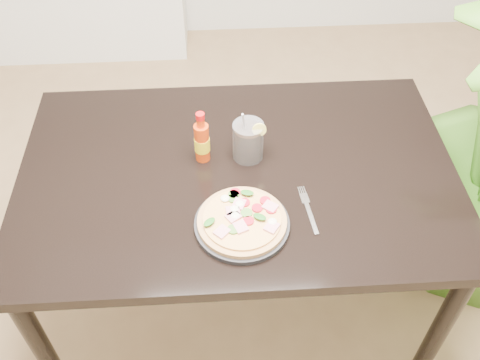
{
  "coord_description": "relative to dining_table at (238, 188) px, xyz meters",
  "views": [
    {
      "loc": [
        0.06,
        -1.06,
        1.97
      ],
      "look_at": [
        0.13,
        0.02,
        0.83
      ],
      "focal_mm": 40.0,
      "sensor_mm": 36.0,
      "label": 1
    }
  ],
  "objects": [
    {
      "name": "media_console",
      "position": [
        -0.93,
        1.93,
        -0.42
      ],
      "size": [
        1.4,
        0.34,
        0.5
      ],
      "primitive_type": "cube",
      "color": "white",
      "rests_on": "ground"
    },
    {
      "name": "pizza",
      "position": [
        -0.0,
        -0.23,
        0.11
      ],
      "size": [
        0.26,
        0.26,
        0.03
      ],
      "color": "#DAAE62",
      "rests_on": "plate"
    },
    {
      "name": "plate",
      "position": [
        -0.0,
        -0.23,
        0.09
      ],
      "size": [
        0.28,
        0.28,
        0.02
      ],
      "primitive_type": "cylinder",
      "color": "black",
      "rests_on": "dining_table"
    },
    {
      "name": "floor",
      "position": [
        -0.13,
        -0.14,
        -0.67
      ],
      "size": [
        4.5,
        4.5,
        0.0
      ],
      "primitive_type": "plane",
      "color": "#9E7A51",
      "rests_on": "ground"
    },
    {
      "name": "hot_sauce_bottle",
      "position": [
        -0.11,
        0.06,
        0.16
      ],
      "size": [
        0.05,
        0.05,
        0.19
      ],
      "rotation": [
        0.0,
        0.0,
        -0.12
      ],
      "color": "red",
      "rests_on": "dining_table"
    },
    {
      "name": "dining_table",
      "position": [
        0.0,
        0.0,
        0.0
      ],
      "size": [
        1.4,
        0.9,
        0.75
      ],
      "color": "black",
      "rests_on": "ground"
    },
    {
      "name": "fork",
      "position": [
        0.2,
        -0.18,
        0.09
      ],
      "size": [
        0.04,
        0.19,
        0.0
      ],
      "rotation": [
        0.0,
        0.0,
        0.11
      ],
      "color": "silver",
      "rests_on": "dining_table"
    },
    {
      "name": "plant_pot",
      "position": [
        1.0,
        0.15,
        -0.56
      ],
      "size": [
        0.28,
        0.28,
        0.22
      ],
      "primitive_type": "cylinder",
      "color": "brown",
      "rests_on": "ground"
    },
    {
      "name": "cola_cup",
      "position": [
        0.04,
        0.06,
        0.15
      ],
      "size": [
        0.1,
        0.1,
        0.19
      ],
      "rotation": [
        0.0,
        0.0,
        0.28
      ],
      "color": "black",
      "rests_on": "dining_table"
    }
  ]
}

